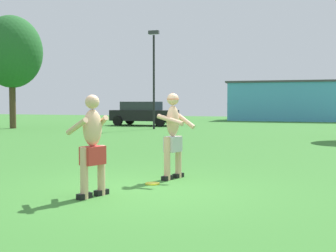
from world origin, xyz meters
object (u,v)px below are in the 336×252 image
object	(u,v)px
player_with_cap	(173,132)
lamp_post	(154,69)
car_black_mid_lot	(143,113)
frisbee	(152,184)
player_in_red	(92,143)
tree_left_field	(12,52)

from	to	relation	value
player_with_cap	lamp_post	xyz separation A→B (m)	(-6.01, 15.50, 2.49)
lamp_post	car_black_mid_lot	bearing A→B (deg)	119.67
car_black_mid_lot	lamp_post	xyz separation A→B (m)	(2.02, -3.55, 2.63)
frisbee	player_in_red	bearing A→B (deg)	-112.18
frisbee	car_black_mid_lot	world-z (taller)	car_black_mid_lot
player_with_cap	player_in_red	size ratio (longest dim) A/B	1.04
lamp_post	tree_left_field	distance (m)	8.45
car_black_mid_lot	tree_left_field	xyz separation A→B (m)	(-6.14, -5.48, 3.66)
player_with_cap	frisbee	world-z (taller)	player_with_cap
lamp_post	player_with_cap	bearing A→B (deg)	-68.80
player_in_red	car_black_mid_lot	size ratio (longest dim) A/B	0.38
tree_left_field	lamp_post	bearing A→B (deg)	13.31
car_black_mid_lot	tree_left_field	world-z (taller)	tree_left_field
player_with_cap	tree_left_field	xyz separation A→B (m)	(-14.18, 13.57, 3.51)
player_in_red	car_black_mid_lot	distance (m)	22.32
frisbee	tree_left_field	xyz separation A→B (m)	(-13.98, 14.26, 4.47)
car_black_mid_lot	player_with_cap	bearing A→B (deg)	-67.13
player_in_red	frisbee	world-z (taller)	player_in_red
lamp_post	tree_left_field	world-z (taller)	tree_left_field
player_in_red	car_black_mid_lot	bearing A→B (deg)	109.05
player_in_red	tree_left_field	distance (m)	20.90
player_with_cap	lamp_post	bearing A→B (deg)	111.20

